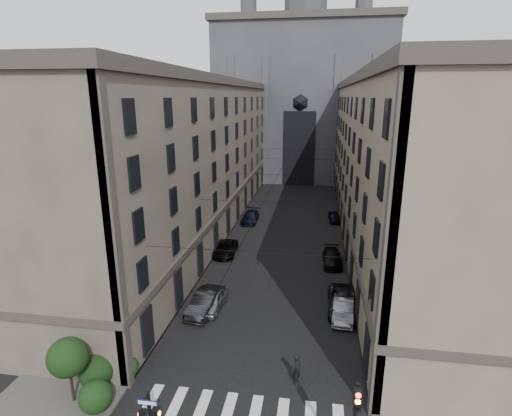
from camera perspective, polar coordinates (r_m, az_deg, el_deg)
The scene contains 17 objects.
sidewalk_left at distance 53.13m, azimuth -7.00°, elevation -2.66°, with size 7.00×80.00×0.15m, color #383533.
sidewalk_right at distance 51.71m, azimuth 16.07°, elevation -3.69°, with size 7.00×80.00×0.15m, color #383533.
zebra_crossing at distance 24.43m, azimuth -2.20°, elevation -27.45°, with size 11.00×3.20×0.01m, color beige.
building_left at distance 51.88m, azimuth -10.50°, elevation 7.29°, with size 13.60×60.60×18.85m.
building_right at distance 50.01m, azimuth 20.23°, elevation 6.28°, with size 13.60×60.60×18.85m.
gothic_tower at distance 87.50m, azimuth 6.74°, elevation 16.32°, with size 35.00×23.00×58.00m.
shrub_cluster at distance 26.04m, azimuth -22.81°, elevation -20.62°, with size 3.90×4.40×3.90m.
tram_wires at distance 49.15m, azimuth 4.51°, elevation 4.56°, with size 14.00×60.00×0.43m.
car_left_near at distance 33.43m, azimuth -6.25°, elevation -12.90°, with size 1.77×4.41×1.50m, color slate.
car_left_midnear at distance 33.06m, azimuth -7.25°, elevation -13.16°, with size 1.73×4.95×1.63m, color black.
car_left_midfar at distance 43.81m, azimuth -4.38°, elevation -5.80°, with size 2.26×4.91×1.36m, color black.
car_left_far at distance 54.70m, azimuth -0.83°, elevation -1.28°, with size 2.05×5.04×1.46m, color black.
car_right_near at distance 32.77m, azimuth 12.35°, elevation -13.87°, with size 1.55×4.45×1.47m, color gray.
car_right_midnear at distance 33.55m, azimuth 12.59°, elevation -13.01°, with size 2.66×5.76×1.60m, color black.
car_right_midfar at distance 42.03m, azimuth 10.84°, elevation -7.00°, with size 1.91×4.69×1.36m, color black.
car_right_far at distance 56.08m, azimuth 11.14°, elevation -1.24°, with size 1.53×3.81×1.30m, color black.
pedestrian at distance 25.82m, azimuth 5.92°, elevation -21.91°, with size 0.72×0.47×1.97m, color black.
Camera 1 is at (3.54, -12.46, 16.71)m, focal length 28.00 mm.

